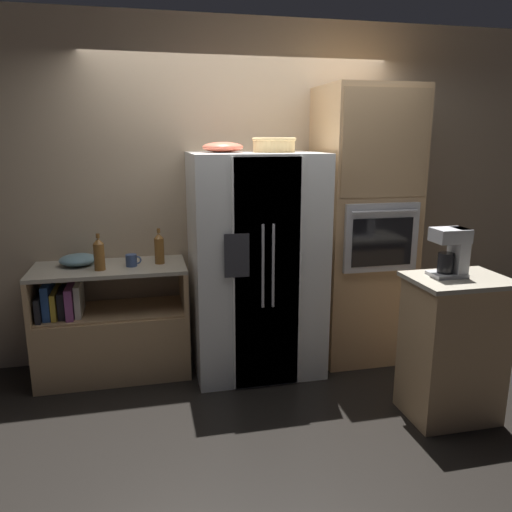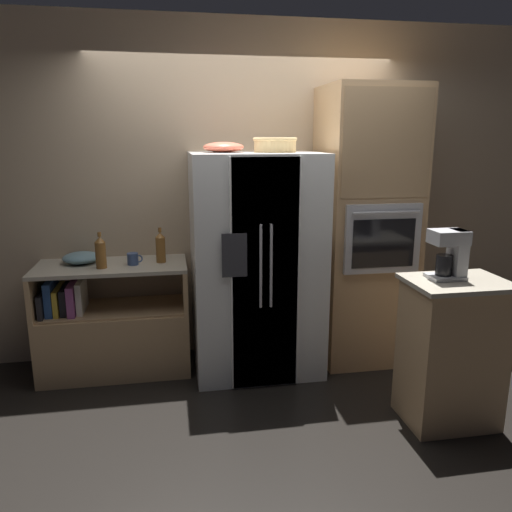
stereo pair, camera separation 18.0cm
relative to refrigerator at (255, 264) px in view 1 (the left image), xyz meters
name	(u,v)px [view 1 (the left image)]	position (x,y,z in m)	size (l,w,h in m)	color
ground_plane	(254,369)	(-0.03, -0.08, -0.87)	(20.00, 20.00, 0.00)	black
wall_back	(241,192)	(-0.03, 0.43, 0.53)	(12.00, 0.06, 2.80)	tan
counter_left	(111,334)	(-1.15, 0.12, -0.54)	(1.17, 0.56, 0.89)	tan
refrigerator	(255,264)	(0.00, 0.00, 0.00)	(1.00, 0.83, 1.75)	white
wall_oven	(362,227)	(0.93, 0.06, 0.26)	(0.74, 0.74, 2.26)	tan
island_counter	(452,348)	(1.12, -1.04, -0.38)	(0.63, 0.47, 0.98)	tan
wicker_basket	(274,144)	(0.15, 0.03, 0.93)	(0.34, 0.34, 0.11)	tan
fruit_bowl	(223,147)	(-0.24, 0.06, 0.91)	(0.31, 0.31, 0.08)	#DB664C
bottle_tall	(99,254)	(-1.19, 0.03, 0.14)	(0.08, 0.08, 0.28)	brown
bottle_short	(159,248)	(-0.74, 0.13, 0.14)	(0.08, 0.08, 0.28)	brown
mug	(132,260)	(-0.96, 0.09, 0.06)	(0.12, 0.09, 0.09)	#384C7A
mixing_bowl	(78,260)	(-1.37, 0.22, 0.06)	(0.28, 0.28, 0.09)	#668C99
coffee_maker	(452,250)	(1.08, -0.99, 0.28)	(0.22, 0.17, 0.32)	#B2B2B7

